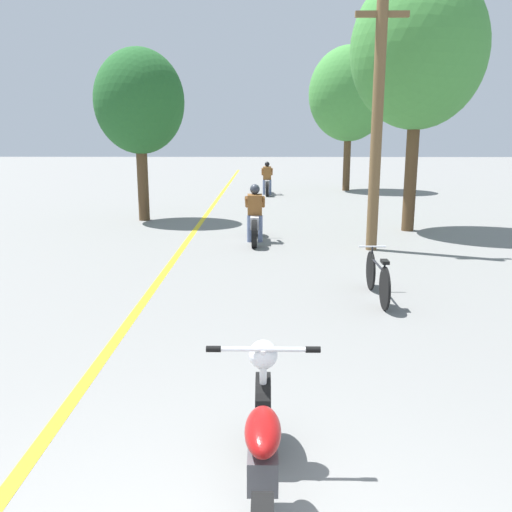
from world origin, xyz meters
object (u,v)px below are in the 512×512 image
roadside_tree_right_near (418,51)px  motorcycle_rider_lead (255,220)px  utility_pole (377,119)px  motorcycle_foreground (263,453)px  motorcycle_rider_far (267,182)px  bicycle_parked (377,277)px  roadside_tree_right_far (349,94)px  roadside_tree_left (139,102)px

roadside_tree_right_near → motorcycle_rider_lead: (-4.06, -1.60, -4.03)m
utility_pole → motorcycle_foreground: size_ratio=2.53×
roadside_tree_right_near → motorcycle_rider_lead: size_ratio=3.16×
utility_pole → roadside_tree_right_near: (1.44, 2.48, 1.71)m
motorcycle_rider_lead → motorcycle_rider_far: motorcycle_rider_far is taller
motorcycle_rider_lead → utility_pole: bearing=-18.6°
bicycle_parked → motorcycle_foreground: bearing=-109.8°
roadside_tree_right_near → motorcycle_foreground: bearing=-109.1°
roadside_tree_right_far → roadside_tree_right_near: bearing=-89.4°
bicycle_parked → motorcycle_rider_lead: bearing=113.4°
utility_pole → motorcycle_rider_lead: bearing=161.4°
utility_pole → bicycle_parked: (-0.63, -3.72, -2.49)m
roadside_tree_left → motorcycle_rider_lead: size_ratio=2.38×
motorcycle_rider_far → utility_pole: bearing=-78.6°
roadside_tree_right_near → roadside_tree_right_far: 10.57m
utility_pole → roadside_tree_left: bearing=145.2°
roadside_tree_left → roadside_tree_right_near: bearing=-12.7°
roadside_tree_right_near → motorcycle_rider_lead: bearing=-158.6°
motorcycle_rider_far → motorcycle_rider_lead: bearing=-91.9°
motorcycle_foreground → motorcycle_rider_lead: size_ratio=1.05×
bicycle_parked → roadside_tree_left: bearing=124.2°
roadside_tree_right_far → roadside_tree_left: size_ratio=1.28×
roadside_tree_right_near → motorcycle_rider_far: 10.37m
utility_pole → roadside_tree_right_far: size_ratio=0.87×
motorcycle_rider_lead → motorcycle_rider_far: (0.34, 10.39, -0.00)m
motorcycle_foreground → bicycle_parked: 5.22m
roadside_tree_right_near → motorcycle_foreground: size_ratio=3.00×
utility_pole → motorcycle_rider_lead: (-2.62, 0.88, -2.32)m
roadside_tree_left → motorcycle_foreground: 13.61m
utility_pole → motorcycle_rider_far: (-2.28, 11.28, -2.32)m
motorcycle_foreground → motorcycle_rider_far: size_ratio=1.03×
motorcycle_rider_lead → motorcycle_rider_far: size_ratio=0.98×
utility_pole → motorcycle_foreground: 9.28m
motorcycle_foreground → utility_pole: bearing=74.5°
roadside_tree_left → motorcycle_rider_far: bearing=62.5°
utility_pole → roadside_tree_right_far: (1.34, 13.04, 1.40)m
utility_pole → motorcycle_foreground: utility_pole is taller
utility_pole → roadside_tree_left: size_ratio=1.12×
bicycle_parked → roadside_tree_right_near: bearing=71.5°
roadside_tree_right_near → utility_pole: bearing=-120.2°
motorcycle_rider_lead → bicycle_parked: bearing=-66.6°
roadside_tree_left → bicycle_parked: bearing=-55.8°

